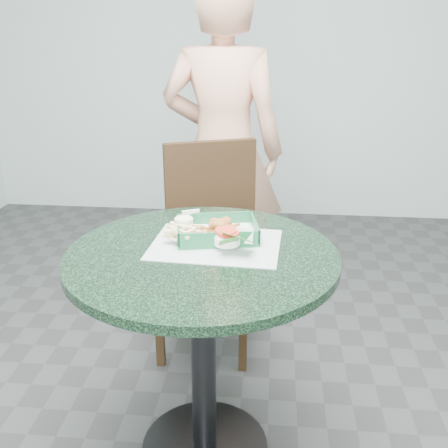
# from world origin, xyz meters

# --- Properties ---
(floor) EXTENTS (4.00, 5.00, 0.02)m
(floor) POSITION_xyz_m (0.00, 0.00, 0.00)
(floor) COLOR #303335
(floor) RESTS_ON ground
(wall_back) EXTENTS (4.00, 0.04, 2.80)m
(wall_back) POSITION_xyz_m (0.00, 2.50, 1.40)
(wall_back) COLOR silver
(wall_back) RESTS_ON ground
(cafe_table) EXTENTS (0.84, 0.84, 0.75)m
(cafe_table) POSITION_xyz_m (0.00, 0.00, 0.58)
(cafe_table) COLOR black
(cafe_table) RESTS_ON floor
(dining_chair) EXTENTS (0.42, 0.42, 0.93)m
(dining_chair) POSITION_xyz_m (-0.08, 0.74, 0.53)
(dining_chair) COLOR #3D231A
(dining_chair) RESTS_ON floor
(diner_person) EXTENTS (0.71, 0.50, 1.83)m
(diner_person) POSITION_xyz_m (-0.04, 1.08, 0.91)
(diner_person) COLOR tan
(diner_person) RESTS_ON floor
(placemat) EXTENTS (0.42, 0.32, 0.00)m
(placemat) POSITION_xyz_m (0.04, 0.06, 0.75)
(placemat) COLOR #A6B6B3
(placemat) RESTS_ON cafe_table
(food_basket) EXTENTS (0.26, 0.19, 0.05)m
(food_basket) POSITION_xyz_m (0.03, 0.12, 0.77)
(food_basket) COLOR #196038
(food_basket) RESTS_ON placemat
(crab_sandwich) EXTENTS (0.11, 0.11, 0.07)m
(crab_sandwich) POSITION_xyz_m (0.04, 0.09, 0.80)
(crab_sandwich) COLOR #F3CC5D
(crab_sandwich) RESTS_ON food_basket
(fries_pile) EXTENTS (0.11, 0.12, 0.04)m
(fries_pile) POSITION_xyz_m (-0.08, 0.10, 0.79)
(fries_pile) COLOR beige
(fries_pile) RESTS_ON food_basket
(sauce_ramekin) EXTENTS (0.06, 0.06, 0.03)m
(sauce_ramekin) POSITION_xyz_m (-0.07, 0.14, 0.80)
(sauce_ramekin) COLOR beige
(sauce_ramekin) RESTS_ON food_basket
(garnish_cup) EXTENTS (0.12, 0.12, 0.05)m
(garnish_cup) POSITION_xyz_m (0.07, 0.02, 0.79)
(garnish_cup) COLOR white
(garnish_cup) RESTS_ON food_basket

